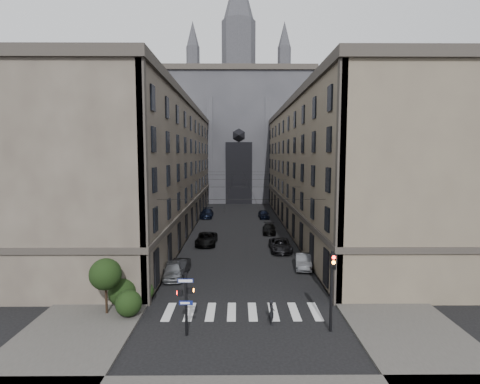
{
  "coord_description": "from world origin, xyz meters",
  "views": [
    {
      "loc": [
        -0.33,
        -20.8,
        11.22
      ],
      "look_at": [
        -0.11,
        10.62,
        8.06
      ],
      "focal_mm": 28.0,
      "sensor_mm": 36.0,
      "label": 1
    }
  ],
  "objects_px": {
    "traffic_light_right": "(332,281)",
    "car_left_midnear": "(180,267)",
    "pedestrian_signal_left": "(186,299)",
    "car_left_near": "(173,270)",
    "car_left_midfar": "(206,239)",
    "car_right_near": "(303,261)",
    "car_right_midfar": "(269,229)",
    "car_right_far": "(264,214)",
    "car_left_far": "(207,213)",
    "pedestrian": "(272,312)",
    "car_right_midnear": "(280,245)",
    "gothic_tower": "(239,128)"
  },
  "relations": [
    {
      "from": "car_left_midfar",
      "to": "pedestrian",
      "type": "bearing_deg",
      "value": -73.09
    },
    {
      "from": "gothic_tower",
      "to": "pedestrian",
      "type": "distance_m",
      "value": 73.96
    },
    {
      "from": "car_left_near",
      "to": "car_left_far",
      "type": "height_order",
      "value": "car_left_far"
    },
    {
      "from": "pedestrian_signal_left",
      "to": "car_right_midnear",
      "type": "xyz_separation_m",
      "value": [
        8.18,
        20.28,
        -1.6
      ]
    },
    {
      "from": "gothic_tower",
      "to": "car_right_near",
      "type": "height_order",
      "value": "gothic_tower"
    },
    {
      "from": "car_left_far",
      "to": "car_right_midfar",
      "type": "relative_size",
      "value": 1.17
    },
    {
      "from": "pedestrian_signal_left",
      "to": "car_left_near",
      "type": "height_order",
      "value": "pedestrian_signal_left"
    },
    {
      "from": "car_right_far",
      "to": "gothic_tower",
      "type": "bearing_deg",
      "value": 95.47
    },
    {
      "from": "car_right_far",
      "to": "car_right_near",
      "type": "bearing_deg",
      "value": -88.83
    },
    {
      "from": "car_left_near",
      "to": "car_right_midnear",
      "type": "relative_size",
      "value": 0.85
    },
    {
      "from": "traffic_light_right",
      "to": "car_left_near",
      "type": "height_order",
      "value": "traffic_light_right"
    },
    {
      "from": "car_right_midnear",
      "to": "car_right_near",
      "type": "bearing_deg",
      "value": -76.8
    },
    {
      "from": "car_left_near",
      "to": "car_left_far",
      "type": "xyz_separation_m",
      "value": [
        0.39,
        32.86,
        0.03
      ]
    },
    {
      "from": "car_left_near",
      "to": "car_right_midfar",
      "type": "distance_m",
      "value": 21.93
    },
    {
      "from": "car_right_midnear",
      "to": "car_left_midfar",
      "type": "bearing_deg",
      "value": 159.87
    },
    {
      "from": "traffic_light_right",
      "to": "pedestrian_signal_left",
      "type": "bearing_deg",
      "value": -177.36
    },
    {
      "from": "car_left_far",
      "to": "car_right_near",
      "type": "xyz_separation_m",
      "value": [
        12.01,
        -29.97,
        -0.06
      ]
    },
    {
      "from": "car_left_midnear",
      "to": "car_right_near",
      "type": "xyz_separation_m",
      "value": [
        11.94,
        1.86,
        0.03
      ]
    },
    {
      "from": "pedestrian_signal_left",
      "to": "car_right_midfar",
      "type": "height_order",
      "value": "pedestrian_signal_left"
    },
    {
      "from": "car_left_near",
      "to": "car_right_far",
      "type": "relative_size",
      "value": 1.03
    },
    {
      "from": "pedestrian_signal_left",
      "to": "car_left_near",
      "type": "xyz_separation_m",
      "value": [
        -2.69,
        10.87,
        -1.58
      ]
    },
    {
      "from": "car_left_midfar",
      "to": "car_right_midfar",
      "type": "xyz_separation_m",
      "value": [
        8.4,
        6.65,
        -0.08
      ]
    },
    {
      "from": "car_left_far",
      "to": "car_left_midnear",
      "type": "bearing_deg",
      "value": -89.06
    },
    {
      "from": "car_left_midnear",
      "to": "gothic_tower",
      "type": "bearing_deg",
      "value": 87.37
    },
    {
      "from": "traffic_light_right",
      "to": "car_right_midfar",
      "type": "relative_size",
      "value": 1.15
    },
    {
      "from": "car_left_midfar",
      "to": "car_left_midnear",
      "type": "bearing_deg",
      "value": -96.21
    },
    {
      "from": "car_right_far",
      "to": "car_left_far",
      "type": "bearing_deg",
      "value": 172.62
    },
    {
      "from": "gothic_tower",
      "to": "car_right_near",
      "type": "relative_size",
      "value": 13.48
    },
    {
      "from": "traffic_light_right",
      "to": "car_left_far",
      "type": "bearing_deg",
      "value": 104.76
    },
    {
      "from": "car_left_midfar",
      "to": "car_right_far",
      "type": "bearing_deg",
      "value": 67.63
    },
    {
      "from": "traffic_light_right",
      "to": "car_right_midfar",
      "type": "xyz_separation_m",
      "value": [
        -1.4,
        29.76,
        -2.63
      ]
    },
    {
      "from": "pedestrian_signal_left",
      "to": "car_left_near",
      "type": "relative_size",
      "value": 0.91
    },
    {
      "from": "car_right_midnear",
      "to": "pedestrian",
      "type": "height_order",
      "value": "pedestrian"
    },
    {
      "from": "car_right_midfar",
      "to": "gothic_tower",
      "type": "bearing_deg",
      "value": 98.86
    },
    {
      "from": "car_left_near",
      "to": "car_right_far",
      "type": "height_order",
      "value": "car_left_near"
    },
    {
      "from": "car_right_near",
      "to": "car_right_far",
      "type": "height_order",
      "value": "car_right_far"
    },
    {
      "from": "car_left_far",
      "to": "pedestrian",
      "type": "xyz_separation_m",
      "value": [
        7.74,
        -42.24,
        0.06
      ]
    },
    {
      "from": "traffic_light_right",
      "to": "car_right_midfar",
      "type": "distance_m",
      "value": 29.91
    },
    {
      "from": "car_left_midnear",
      "to": "car_right_midfar",
      "type": "relative_size",
      "value": 0.9
    },
    {
      "from": "traffic_light_right",
      "to": "car_right_far",
      "type": "bearing_deg",
      "value": 91.74
    },
    {
      "from": "car_right_midfar",
      "to": "pedestrian_signal_left",
      "type": "bearing_deg",
      "value": -101.02
    },
    {
      "from": "car_right_midfar",
      "to": "car_left_midnear",
      "type": "bearing_deg",
      "value": -115.23
    },
    {
      "from": "car_left_midnear",
      "to": "car_left_midfar",
      "type": "relative_size",
      "value": 0.77
    },
    {
      "from": "car_left_midfar",
      "to": "car_right_near",
      "type": "height_order",
      "value": "car_left_midfar"
    },
    {
      "from": "car_right_far",
      "to": "pedestrian",
      "type": "height_order",
      "value": "pedestrian"
    },
    {
      "from": "traffic_light_right",
      "to": "car_left_midnear",
      "type": "distance_m",
      "value": 16.35
    },
    {
      "from": "car_left_midnear",
      "to": "car_left_midfar",
      "type": "bearing_deg",
      "value": 85.13
    },
    {
      "from": "car_left_near",
      "to": "car_left_midfar",
      "type": "distance_m",
      "value": 12.81
    },
    {
      "from": "car_left_far",
      "to": "pedestrian",
      "type": "bearing_deg",
      "value": -78.8
    },
    {
      "from": "traffic_light_right",
      "to": "car_left_midfar",
      "type": "bearing_deg",
      "value": 112.99
    }
  ]
}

